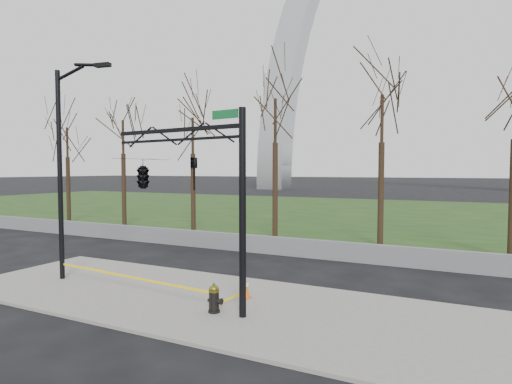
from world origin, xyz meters
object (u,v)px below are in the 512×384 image
at_px(street_light, 64,159).
at_px(traffic_signal_mast, 159,174).
at_px(traffic_cone, 246,289).
at_px(fire_hydrant, 214,299).

xyz_separation_m(street_light, traffic_signal_mast, (4.74, -0.30, -0.55)).
bearing_deg(traffic_cone, traffic_signal_mast, -153.88).
xyz_separation_m(fire_hydrant, street_light, (-7.05, 0.73, 4.20)).
bearing_deg(traffic_cone, street_light, -172.76).
distance_m(traffic_cone, traffic_signal_mast, 4.66).
distance_m(fire_hydrant, traffic_cone, 1.66).
distance_m(fire_hydrant, traffic_signal_mast, 4.34).
bearing_deg(street_light, traffic_signal_mast, -12.96).
height_order(fire_hydrant, traffic_signal_mast, traffic_signal_mast).
xyz_separation_m(fire_hydrant, traffic_cone, (0.18, 1.65, -0.10)).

